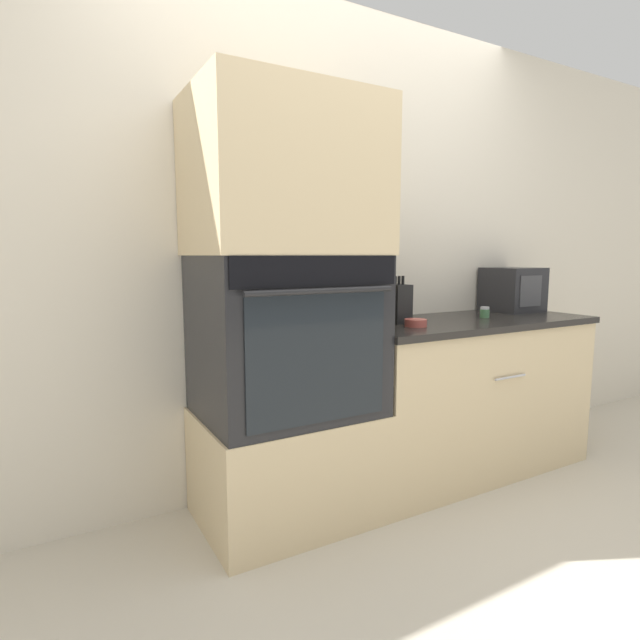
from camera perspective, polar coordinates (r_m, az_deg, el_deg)
ground_plane at (r=2.48m, az=8.43°, el=-21.97°), size 12.00×12.00×0.00m
wall_back at (r=2.69m, az=0.58°, el=8.14°), size 8.00×0.05×2.50m
oven_cabinet_base at (r=2.41m, az=-3.76°, el=-16.14°), size 0.79×0.60×0.50m
wall_oven at (r=2.24m, az=-3.86°, el=-1.75°), size 0.76×0.64×0.71m
oven_cabinet_upper at (r=2.24m, az=-4.06°, el=15.98°), size 0.79×0.60×0.67m
counter_unit at (r=2.98m, az=16.12°, el=-8.10°), size 1.47×0.63×0.86m
microwave at (r=3.38m, az=21.14°, el=3.28°), size 0.31×0.30×0.27m
knife_block at (r=2.64m, az=8.98°, el=1.88°), size 0.10×0.11×0.25m
bowl at (r=2.52m, az=10.88°, el=-0.32°), size 0.11×0.11×0.04m
condiment_jar_near at (r=2.68m, az=3.16°, el=1.05°), size 0.04×0.04×0.11m
condiment_jar_mid at (r=2.89m, az=9.60°, el=1.27°), size 0.05×0.05×0.10m
condiment_jar_far at (r=2.98m, az=18.30°, el=0.84°), size 0.05×0.05×0.06m
condiment_jar_back at (r=2.77m, az=5.70°, el=1.00°), size 0.04×0.04×0.09m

